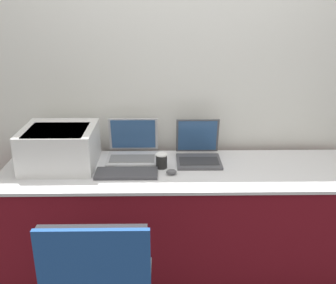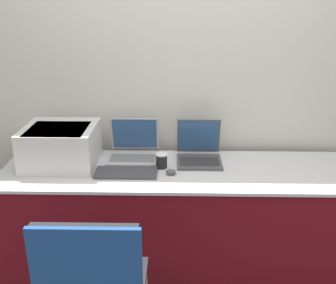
# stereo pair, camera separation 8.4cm
# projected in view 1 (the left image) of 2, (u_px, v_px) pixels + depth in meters

# --- Properties ---
(wall_back) EXTENTS (8.00, 0.05, 2.60)m
(wall_back) POSITION_uv_depth(u_px,v_px,m) (182.00, 81.00, 2.82)
(wall_back) COLOR silver
(wall_back) RESTS_ON ground_plane
(table) EXTENTS (2.42, 0.67, 0.80)m
(table) POSITION_uv_depth(u_px,v_px,m) (183.00, 221.00, 2.74)
(table) COLOR maroon
(table) RESTS_ON ground_plane
(printer) EXTENTS (0.47, 0.44, 0.27)m
(printer) POSITION_uv_depth(u_px,v_px,m) (60.00, 146.00, 2.61)
(printer) COLOR silver
(printer) RESTS_ON table
(laptop_left) EXTENTS (0.35, 0.31, 0.27)m
(laptop_left) POSITION_uv_depth(u_px,v_px,m) (133.00, 150.00, 2.77)
(laptop_left) COLOR #B7B7BC
(laptop_left) RESTS_ON table
(laptop_right) EXTENTS (0.30, 0.31, 0.27)m
(laptop_right) POSITION_uv_depth(u_px,v_px,m) (198.00, 152.00, 2.73)
(laptop_right) COLOR #4C4C51
(laptop_right) RESTS_ON table
(external_keyboard) EXTENTS (0.40, 0.17, 0.02)m
(external_keyboard) POSITION_uv_depth(u_px,v_px,m) (127.00, 173.00, 2.52)
(external_keyboard) COLOR #3D3D42
(external_keyboard) RESTS_ON table
(coffee_cup) EXTENTS (0.08, 0.08, 0.10)m
(coffee_cup) POSITION_uv_depth(u_px,v_px,m) (161.00, 161.00, 2.61)
(coffee_cup) COLOR black
(coffee_cup) RESTS_ON table
(mouse) EXTENTS (0.07, 0.05, 0.04)m
(mouse) POSITION_uv_depth(u_px,v_px,m) (171.00, 172.00, 2.51)
(mouse) COLOR #4C4C51
(mouse) RESTS_ON table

